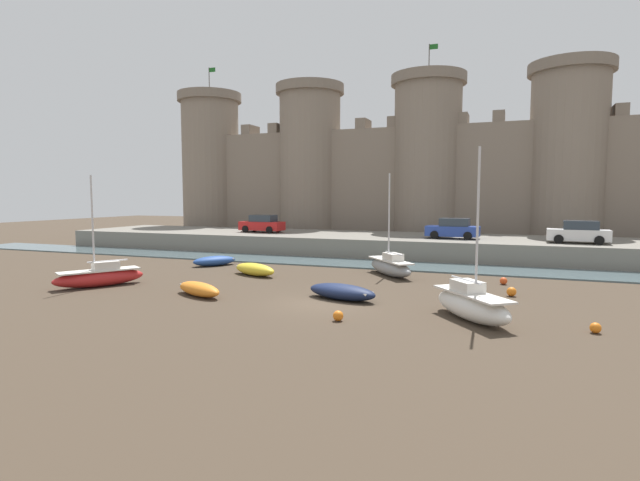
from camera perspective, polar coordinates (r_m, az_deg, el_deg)
The scene contains 18 objects.
ground_plane at distance 23.24m, azimuth 0.06°, elevation -7.22°, with size 160.00×160.00×0.00m, color #423528.
water_channel at distance 35.91m, azimuth 7.72°, elevation -2.79°, with size 80.00×4.50×0.10m, color slate.
quay_road at distance 42.86m, azimuth 9.95°, elevation -0.54°, with size 63.38×10.00×1.57m, color slate.
castle at distance 52.37m, azimuth 12.13°, elevation 8.15°, with size 58.85×7.46×20.03m.
rowboat_midflat_right at distance 24.06m, azimuth 2.51°, elevation -5.84°, with size 3.91×2.30×0.75m.
sailboat_foreground_right at distance 21.00m, azimuth 16.94°, elevation -6.96°, with size 3.89×4.44×6.87m.
rowboat_near_channel_left at distance 31.46m, azimuth -7.48°, elevation -3.26°, with size 3.68×2.46×0.77m.
rowboat_midflat_left at distance 25.60m, azimuth -13.67°, elevation -5.39°, with size 3.41×2.27×0.69m.
sailboat_near_channel_right at distance 30.00m, azimuth -23.86°, elevation -3.76°, with size 3.50×4.73×6.09m.
rowboat_foreground_left at distance 36.29m, azimuth -11.97°, elevation -2.27°, with size 2.81×3.31×0.70m.
sailboat_foreground_centre at distance 31.42m, azimuth 8.04°, elevation -2.91°, with size 4.08×4.58×6.36m.
mooring_buoy_mid_mud at distance 29.90m, azimuth 20.24°, elevation -4.36°, with size 0.41×0.41×0.41m, color #E04C1E.
mooring_buoy_near_shore at distance 20.06m, azimuth 2.09°, elevation -8.60°, with size 0.42×0.42×0.42m, color orange.
mooring_buoy_off_centre at distance 26.57m, azimuth 21.04°, elevation -5.48°, with size 0.47×0.47×0.47m, color orange.
mooring_buoy_near_channel at distance 20.89m, azimuth 28.96°, elevation -8.74°, with size 0.39×0.39×0.39m, color orange.
car_quay_east at distance 40.99m, azimuth 14.97°, elevation 1.30°, with size 4.17×2.02×1.62m.
car_quay_centre_west at distance 46.77m, azimuth -6.62°, elevation 1.89°, with size 4.17×2.02×1.62m.
car_quay_west at distance 40.22m, azimuth 27.46°, elevation 0.82°, with size 4.17×2.02×1.62m.
Camera 1 is at (8.08, -21.21, 4.98)m, focal length 28.00 mm.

